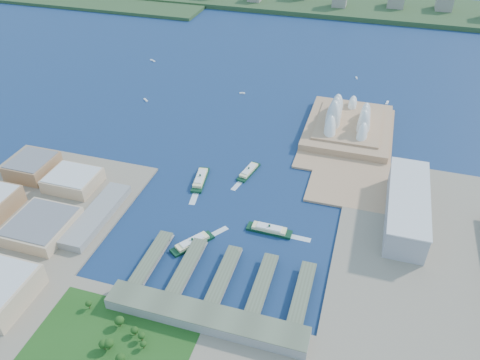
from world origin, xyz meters
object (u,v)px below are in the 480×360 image
(ferry_b, at_px, (249,170))
(ferry_a, at_px, (200,178))
(toaster_building, at_px, (407,207))
(opera_house, at_px, (350,113))
(ferry_c, at_px, (192,242))
(ferry_d, at_px, (269,228))

(ferry_b, bearing_deg, ferry_a, -135.35)
(toaster_building, relative_size, ferry_a, 2.72)
(opera_house, distance_m, ferry_b, 201.17)
(toaster_building, distance_m, ferry_c, 260.71)
(ferry_a, height_order, ferry_b, ferry_a)
(toaster_building, xyz_separation_m, ferry_b, (-210.11, 40.95, -15.80))
(ferry_a, distance_m, ferry_b, 69.34)
(toaster_building, bearing_deg, ferry_d, -155.75)
(toaster_building, relative_size, ferry_b, 3.12)
(opera_house, distance_m, ferry_c, 348.64)
(ferry_a, relative_size, ferry_d, 1.05)
(opera_house, xyz_separation_m, ferry_d, (-63.18, -269.01, -26.85))
(ferry_a, bearing_deg, opera_house, 39.42)
(ferry_c, relative_size, ferry_d, 0.98)
(ferry_d, bearing_deg, ferry_b, 28.87)
(ferry_d, bearing_deg, toaster_building, -64.25)
(ferry_c, bearing_deg, ferry_b, -62.44)
(opera_house, xyz_separation_m, ferry_b, (-120.11, -159.05, -27.30))
(ferry_a, relative_size, ferry_c, 1.06)
(ferry_a, bearing_deg, ferry_b, 24.47)
(ferry_b, distance_m, ferry_d, 123.83)
(ferry_b, relative_size, ferry_d, 0.91)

